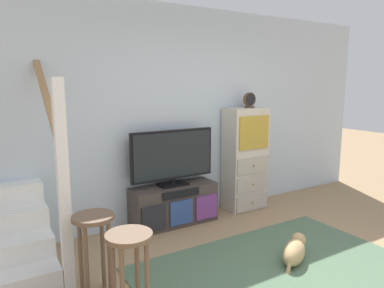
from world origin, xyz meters
The scene contains 9 objects.
back_wall centered at (0.00, 2.46, 1.35)m, with size 6.40×0.12×2.70m, color silver.
area_rug centered at (0.00, 0.60, 0.01)m, with size 2.60×1.80×0.01m, color #4C664C.
media_console centered at (-0.30, 2.19, 0.25)m, with size 1.09×0.38×0.50m.
television centered at (-0.30, 2.22, 0.87)m, with size 1.10×0.22×0.69m.
side_cabinet centered at (0.83, 2.20, 0.71)m, with size 0.58×0.38×1.42m.
desk_clock centered at (0.87, 2.19, 1.52)m, with size 0.18×0.08×0.21m.
bar_stool_near centered at (-1.46, 0.71, 0.52)m, with size 0.34×0.34×0.70m.
bar_stool_far centered at (-1.58, 1.18, 0.53)m, with size 0.34×0.34×0.71m.
dog centered at (0.27, 0.73, 0.12)m, with size 0.49×0.40×0.23m.
Camera 1 is at (-2.30, -1.55, 1.75)m, focal length 33.13 mm.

